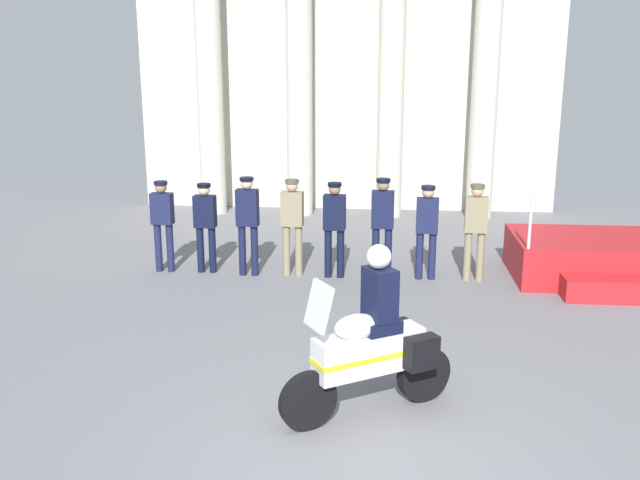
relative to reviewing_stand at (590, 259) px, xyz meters
name	(u,v)px	position (x,y,z in m)	size (l,w,h in m)	color
ground_plane	(370,458)	(-3.72, -6.13, -0.36)	(28.06, 28.06, 0.00)	slate
colonnade_backdrop	(346,56)	(-4.60, 5.46, 3.48)	(10.51, 1.48, 7.13)	beige
reviewing_stand	(590,259)	(0.00, 0.00, 0.00)	(2.65, 2.42, 1.64)	#B21E23
officer_in_row_0	(163,219)	(-7.58, -0.20, 0.62)	(0.39, 0.24, 1.66)	#191E42
officer_in_row_1	(205,220)	(-6.80, -0.18, 0.60)	(0.39, 0.24, 1.63)	black
officer_in_row_2	(248,218)	(-6.01, -0.30, 0.69)	(0.39, 0.24, 1.77)	#141938
officer_in_row_3	(292,219)	(-5.22, -0.25, 0.67)	(0.39, 0.24, 1.74)	#847A5B
officer_in_row_4	(334,222)	(-4.48, -0.29, 0.64)	(0.39, 0.24, 1.70)	black
officer_in_row_5	(383,220)	(-3.64, -0.29, 0.70)	(0.39, 0.24, 1.78)	#141938
officer_in_row_6	(427,225)	(-2.87, -0.25, 0.62)	(0.39, 0.24, 1.66)	#191E42
officer_in_row_7	(476,224)	(-2.05, -0.26, 0.65)	(0.39, 0.24, 1.70)	#847A5B
motorcycle_with_rider	(375,345)	(-3.70, -5.19, 0.44)	(1.84, 1.25, 1.90)	black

